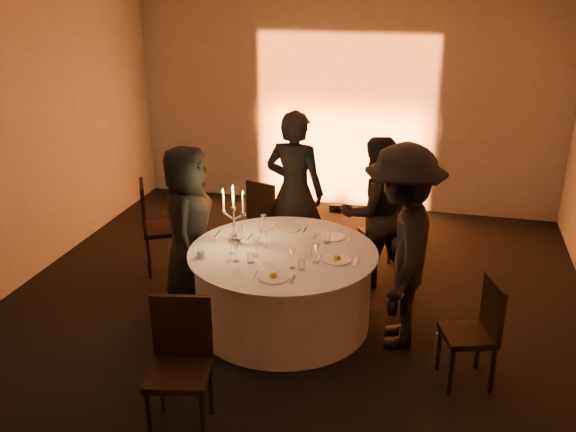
% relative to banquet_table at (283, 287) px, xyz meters
% --- Properties ---
extents(floor, '(7.00, 7.00, 0.00)m').
position_rel_banquet_table_xyz_m(floor, '(0.00, 0.00, -0.38)').
color(floor, black).
rests_on(floor, ground).
extents(ceiling, '(7.00, 7.00, 0.00)m').
position_rel_banquet_table_xyz_m(ceiling, '(0.00, 0.00, 2.62)').
color(ceiling, silver).
rests_on(ceiling, wall_back).
extents(wall_back, '(7.00, 0.00, 7.00)m').
position_rel_banquet_table_xyz_m(wall_back, '(0.00, 3.50, 1.12)').
color(wall_back, '#A6A19A').
rests_on(wall_back, floor).
extents(wall_front, '(7.00, 0.00, 7.00)m').
position_rel_banquet_table_xyz_m(wall_front, '(0.00, -3.50, 1.12)').
color(wall_front, '#A6A19A').
rests_on(wall_front, floor).
extents(uplighter_fixture, '(0.25, 0.12, 0.10)m').
position_rel_banquet_table_xyz_m(uplighter_fixture, '(0.00, 3.20, -0.33)').
color(uplighter_fixture, black).
rests_on(uplighter_fixture, floor).
extents(banquet_table, '(1.80, 1.80, 0.77)m').
position_rel_banquet_table_xyz_m(banquet_table, '(0.00, 0.00, 0.00)').
color(banquet_table, black).
rests_on(banquet_table, floor).
extents(chair_left, '(0.63, 0.63, 1.07)m').
position_rel_banquet_table_xyz_m(chair_left, '(-1.68, 0.79, 0.22)').
color(chair_left, black).
rests_on(chair_left, floor).
extents(chair_back_left, '(0.51, 0.51, 0.91)m').
position_rel_banquet_table_xyz_m(chair_back_left, '(-0.63, 1.61, 0.13)').
color(chair_back_left, black).
rests_on(chair_back_left, floor).
extents(chair_back_right, '(0.60, 0.60, 1.00)m').
position_rel_banquet_table_xyz_m(chair_back_right, '(0.86, 1.28, 0.18)').
color(chair_back_right, black).
rests_on(chair_back_right, floor).
extents(chair_right, '(0.51, 0.51, 0.92)m').
position_rel_banquet_table_xyz_m(chair_right, '(1.79, -0.53, 0.13)').
color(chair_right, black).
rests_on(chair_right, floor).
extents(chair_front, '(0.53, 0.53, 1.03)m').
position_rel_banquet_table_xyz_m(chair_front, '(-0.37, -1.62, 0.20)').
color(chair_front, black).
rests_on(chair_front, floor).
extents(guest_left, '(0.70, 0.91, 1.67)m').
position_rel_banquet_table_xyz_m(guest_left, '(-1.05, 0.24, 0.45)').
color(guest_left, black).
rests_on(guest_left, floor).
extents(guest_back_left, '(0.73, 0.54, 1.86)m').
position_rel_banquet_table_xyz_m(guest_back_left, '(-0.18, 1.24, 0.54)').
color(guest_back_left, black).
rests_on(guest_back_left, floor).
extents(guest_back_right, '(1.02, 0.97, 1.66)m').
position_rel_banquet_table_xyz_m(guest_back_right, '(0.73, 1.09, 0.44)').
color(guest_back_right, black).
rests_on(guest_back_right, floor).
extents(guest_right, '(0.77, 1.26, 1.90)m').
position_rel_banquet_table_xyz_m(guest_right, '(1.10, -0.06, 0.56)').
color(guest_right, black).
rests_on(guest_right, floor).
extents(plate_left, '(0.36, 0.25, 0.08)m').
position_rel_banquet_table_xyz_m(plate_left, '(-0.57, 0.24, 0.40)').
color(plate_left, white).
rests_on(plate_left, banquet_table).
extents(plate_back_left, '(0.35, 0.26, 0.01)m').
position_rel_banquet_table_xyz_m(plate_back_left, '(-0.08, 0.56, 0.39)').
color(plate_back_left, white).
rests_on(plate_back_left, banquet_table).
extents(plate_back_right, '(0.35, 0.25, 0.01)m').
position_rel_banquet_table_xyz_m(plate_back_right, '(0.39, 0.44, 0.39)').
color(plate_back_right, white).
rests_on(plate_back_right, banquet_table).
extents(plate_right, '(0.36, 0.26, 0.08)m').
position_rel_banquet_table_xyz_m(plate_right, '(0.53, -0.08, 0.40)').
color(plate_right, white).
rests_on(plate_right, banquet_table).
extents(plate_front, '(0.36, 0.27, 0.08)m').
position_rel_banquet_table_xyz_m(plate_front, '(0.06, -0.56, 0.40)').
color(plate_front, white).
rests_on(plate_front, banquet_table).
extents(coffee_cup, '(0.11, 0.11, 0.07)m').
position_rel_banquet_table_xyz_m(coffee_cup, '(-0.70, -0.32, 0.42)').
color(coffee_cup, white).
rests_on(coffee_cup, banquet_table).
extents(candelabra, '(0.25, 0.12, 0.59)m').
position_rel_banquet_table_xyz_m(candelabra, '(-0.51, 0.08, 0.59)').
color(candelabra, silver).
rests_on(candelabra, banquet_table).
extents(wine_glass_a, '(0.07, 0.07, 0.19)m').
position_rel_banquet_table_xyz_m(wine_glass_a, '(0.36, -0.18, 0.52)').
color(wine_glass_a, silver).
rests_on(wine_glass_a, banquet_table).
extents(wine_glass_b, '(0.07, 0.07, 0.19)m').
position_rel_banquet_table_xyz_m(wine_glass_b, '(-0.17, 0.03, 0.52)').
color(wine_glass_b, silver).
rests_on(wine_glass_b, banquet_table).
extents(wine_glass_c, '(0.07, 0.07, 0.19)m').
position_rel_banquet_table_xyz_m(wine_glass_c, '(-0.35, -0.33, 0.52)').
color(wine_glass_c, silver).
rests_on(wine_glass_c, banquet_table).
extents(wine_glass_d, '(0.07, 0.07, 0.19)m').
position_rel_banquet_table_xyz_m(wine_glass_d, '(-0.44, 0.05, 0.52)').
color(wine_glass_d, silver).
rests_on(wine_glass_d, banquet_table).
extents(wine_glass_e, '(0.07, 0.07, 0.19)m').
position_rel_banquet_table_xyz_m(wine_glass_e, '(-0.25, 0.11, 0.52)').
color(wine_glass_e, silver).
rests_on(wine_glass_e, banquet_table).
extents(wine_glass_f, '(0.07, 0.07, 0.19)m').
position_rel_banquet_table_xyz_m(wine_glass_f, '(0.17, -0.34, 0.52)').
color(wine_glass_f, silver).
rests_on(wine_glass_f, banquet_table).
extents(wine_glass_g, '(0.07, 0.07, 0.19)m').
position_rel_banquet_table_xyz_m(wine_glass_g, '(-0.30, 0.39, 0.52)').
color(wine_glass_g, silver).
rests_on(wine_glass_g, banquet_table).
extents(wine_glass_h, '(0.07, 0.07, 0.19)m').
position_rel_banquet_table_xyz_m(wine_glass_h, '(-0.21, -0.18, 0.52)').
color(wine_glass_h, silver).
rests_on(wine_glass_h, banquet_table).
extents(wine_glass_i, '(0.07, 0.07, 0.19)m').
position_rel_banquet_table_xyz_m(wine_glass_i, '(-0.45, -0.18, 0.52)').
color(wine_glass_i, silver).
rests_on(wine_glass_i, banquet_table).
extents(tumbler_a, '(0.07, 0.07, 0.09)m').
position_rel_banquet_table_xyz_m(tumbler_a, '(0.26, -0.34, 0.43)').
color(tumbler_a, silver).
rests_on(tumbler_a, banquet_table).
extents(tumbler_b, '(0.07, 0.07, 0.09)m').
position_rel_banquet_table_xyz_m(tumbler_b, '(0.26, -0.07, 0.43)').
color(tumbler_b, silver).
rests_on(tumbler_b, banquet_table).
extents(tumbler_c, '(0.07, 0.07, 0.09)m').
position_rel_banquet_table_xyz_m(tumbler_c, '(0.37, 0.29, 0.43)').
color(tumbler_c, silver).
rests_on(tumbler_c, banquet_table).
extents(tumbler_d, '(0.07, 0.07, 0.09)m').
position_rel_banquet_table_xyz_m(tumbler_d, '(-0.22, -0.32, 0.43)').
color(tumbler_d, silver).
rests_on(tumbler_d, banquet_table).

